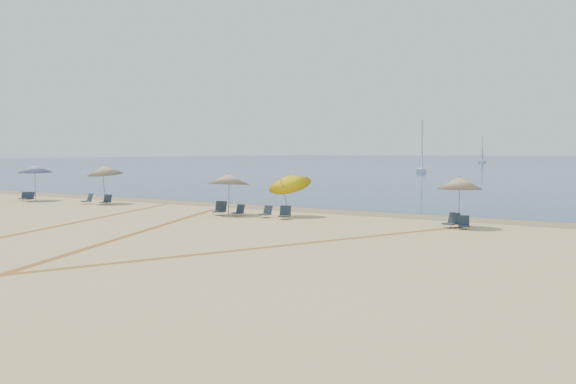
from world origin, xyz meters
name	(u,v)px	position (x,y,z in m)	size (l,w,h in m)	color
wet_sand	(326,211)	(0.00, 24.00, 0.00)	(500.00, 500.00, 0.00)	olive
umbrella_0	(35,169)	(-20.71, 19.61, 2.20)	(2.33, 2.33, 2.55)	gray
umbrella_1	(105,170)	(-14.69, 20.56, 2.18)	(2.35, 2.39, 2.58)	gray
umbrella_2	(228,179)	(-3.31, 19.17, 1.92)	(2.31, 2.33, 2.27)	gray
umbrella_3	(289,180)	(-0.13, 20.28, 1.89)	(2.30, 2.34, 2.60)	gray
umbrella_4	(459,183)	(8.98, 20.42, 2.01)	(2.00, 2.00, 2.35)	gray
chair_0	(24,197)	(-21.23, 19.05, 0.26)	(0.68, 0.73, 0.60)	#1B232D
chair_1	(30,197)	(-20.32, 18.87, 0.28)	(0.63, 0.71, 0.64)	#1B232D
chair_2	(88,199)	(-15.33, 19.68, 0.30)	(0.71, 0.78, 0.68)	#1B232D
chair_3	(107,200)	(-13.79, 19.87, 0.29)	(0.70, 0.76, 0.65)	#1B232D
chair_4	(220,209)	(-3.57, 18.78, 0.32)	(0.82, 0.88, 0.74)	#1B232D
chair_5	(239,211)	(-2.43, 18.95, 0.26)	(0.52, 0.60, 0.60)	#1B232D
chair_6	(266,212)	(-0.74, 19.08, 0.27)	(0.55, 0.63, 0.61)	#1B232D
chair_7	(285,213)	(0.54, 18.89, 0.30)	(0.79, 0.83, 0.68)	#1B232D
chair_8	(452,221)	(8.80, 20.02, 0.30)	(0.73, 0.80, 0.68)	#1B232D
chair_9	(464,223)	(9.40, 19.81, 0.26)	(0.67, 0.72, 0.60)	#1B232D
sailboat_0	(422,156)	(-20.15, 90.11, 2.52)	(3.23, 5.75, 8.33)	white
sailboat_1	(482,155)	(-35.27, 174.55, 2.25)	(1.82, 5.10, 7.43)	white
tire_tracks	(123,237)	(-1.28, 9.78, 0.00)	(48.01, 41.88, 0.00)	tan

